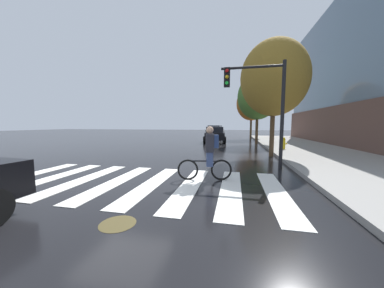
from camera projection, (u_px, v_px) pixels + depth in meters
name	position (u px, v px, depth m)	size (l,w,h in m)	color
ground_plane	(123.00, 182.00, 6.10)	(120.00, 120.00, 0.00)	black
crosswalk_stripes	(134.00, 183.00, 6.03)	(8.57, 3.94, 0.01)	silver
manhole_cover	(118.00, 224.00, 3.54)	(0.64, 0.64, 0.01)	#473D1E
sedan_mid	(215.00, 134.00, 19.76)	(2.39, 4.57, 1.53)	black
sedan_far	(215.00, 131.00, 29.13)	(2.54, 4.83, 1.61)	#B7B7BC
cyclist	(209.00, 154.00, 6.23)	(1.69, 0.42, 1.69)	black
traffic_light_near	(261.00, 96.00, 7.91)	(2.47, 0.28, 4.20)	black
fire_hydrant	(284.00, 143.00, 13.03)	(0.33, 0.22, 0.78)	gold
street_tree_near	(274.00, 78.00, 10.62)	(3.50, 3.50, 6.22)	#4C3823
street_tree_mid	(258.00, 97.00, 17.47)	(3.46, 3.46, 6.16)	#4C3823
street_tree_far	(252.00, 104.00, 24.27)	(3.56, 3.56, 6.34)	#4C3823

